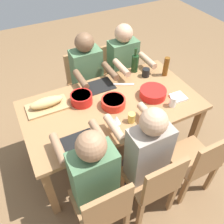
{
  "coord_description": "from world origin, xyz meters",
  "views": [
    {
      "loc": [
        0.78,
        1.55,
        2.29
      ],
      "look_at": [
        0.0,
        0.0,
        0.63
      ],
      "focal_mm": 37.89,
      "sensor_mm": 36.0,
      "label": 1
    }
  ],
  "objects_px": {
    "diner_far_center": "(145,151)",
    "serving_bowl_pasta": "(113,102)",
    "wine_bottle": "(135,63)",
    "chair_far_center": "(154,183)",
    "bread_loaf": "(46,102)",
    "napkin_stack": "(178,97)",
    "beer_bottle": "(166,67)",
    "cutting_board": "(48,107)",
    "dining_table": "(112,110)",
    "chair_near_left": "(117,72)",
    "chair_far_right": "(103,208)",
    "chair_near_center": "(84,82)",
    "serving_bowl_greens": "(81,98)",
    "cup_far_center": "(132,118)",
    "cup_far_left": "(173,102)",
    "chair_far_left": "(198,161)",
    "diner_near_left": "(124,65)",
    "diner_near_center": "(88,75)",
    "diner_far_right": "(92,174)",
    "wine_glass": "(116,120)",
    "cup_near_left": "(146,73)",
    "serving_bowl_salad": "(153,93)"
  },
  "relations": [
    {
      "from": "cup_far_left",
      "to": "dining_table",
      "type": "bearing_deg",
      "value": -29.32
    },
    {
      "from": "cutting_board",
      "to": "dining_table",
      "type": "bearing_deg",
      "value": 157.87
    },
    {
      "from": "chair_far_right",
      "to": "cutting_board",
      "type": "relative_size",
      "value": 2.12
    },
    {
      "from": "chair_near_left",
      "to": "serving_bowl_pasta",
      "type": "bearing_deg",
      "value": 59.66
    },
    {
      "from": "dining_table",
      "to": "diner_near_center",
      "type": "distance_m",
      "value": 0.61
    },
    {
      "from": "wine_bottle",
      "to": "cup_far_center",
      "type": "bearing_deg",
      "value": 57.43
    },
    {
      "from": "beer_bottle",
      "to": "wine_glass",
      "type": "relative_size",
      "value": 1.33
    },
    {
      "from": "diner_far_right",
      "to": "beer_bottle",
      "type": "relative_size",
      "value": 5.45
    },
    {
      "from": "diner_near_left",
      "to": "serving_bowl_pasta",
      "type": "xyz_separation_m",
      "value": [
        0.48,
        0.64,
        0.09
      ]
    },
    {
      "from": "serving_bowl_greens",
      "to": "cup_far_center",
      "type": "height_order",
      "value": "serving_bowl_greens"
    },
    {
      "from": "serving_bowl_pasta",
      "to": "beer_bottle",
      "type": "distance_m",
      "value": 0.79
    },
    {
      "from": "cup_far_center",
      "to": "chair_far_center",
      "type": "bearing_deg",
      "value": 84.38
    },
    {
      "from": "chair_far_right",
      "to": "chair_far_left",
      "type": "bearing_deg",
      "value": 180.0
    },
    {
      "from": "chair_far_left",
      "to": "chair_far_right",
      "type": "xyz_separation_m",
      "value": [
        0.96,
        0.0,
        0.0
      ]
    },
    {
      "from": "diner_far_right",
      "to": "cutting_board",
      "type": "relative_size",
      "value": 3.0
    },
    {
      "from": "chair_far_left",
      "to": "diner_far_center",
      "type": "bearing_deg",
      "value": -20.97
    },
    {
      "from": "dining_table",
      "to": "napkin_stack",
      "type": "relative_size",
      "value": 12.44
    },
    {
      "from": "dining_table",
      "to": "chair_far_left",
      "type": "xyz_separation_m",
      "value": [
        -0.48,
        0.8,
        -0.17
      ]
    },
    {
      "from": "serving_bowl_salad",
      "to": "serving_bowl_pasta",
      "type": "bearing_deg",
      "value": -6.72
    },
    {
      "from": "serving_bowl_salad",
      "to": "chair_near_center",
      "type": "bearing_deg",
      "value": -64.22
    },
    {
      "from": "diner_far_right",
      "to": "cup_far_left",
      "type": "distance_m",
      "value": 1.05
    },
    {
      "from": "chair_near_left",
      "to": "cup_far_left",
      "type": "height_order",
      "value": "chair_near_left"
    },
    {
      "from": "serving_bowl_greens",
      "to": "napkin_stack",
      "type": "relative_size",
      "value": 1.53
    },
    {
      "from": "cutting_board",
      "to": "cup_near_left",
      "type": "relative_size",
      "value": 4.23
    },
    {
      "from": "diner_near_left",
      "to": "beer_bottle",
      "type": "xyz_separation_m",
      "value": [
        -0.28,
        0.44,
        0.15
      ]
    },
    {
      "from": "chair_far_left",
      "to": "serving_bowl_greens",
      "type": "height_order",
      "value": "chair_far_left"
    },
    {
      "from": "chair_near_center",
      "to": "serving_bowl_salad",
      "type": "relative_size",
      "value": 3.16
    },
    {
      "from": "chair_far_right",
      "to": "wine_bottle",
      "type": "bearing_deg",
      "value": -129.11
    },
    {
      "from": "chair_near_center",
      "to": "beer_bottle",
      "type": "xyz_separation_m",
      "value": [
        -0.76,
        0.62,
        0.37
      ]
    },
    {
      "from": "diner_far_center",
      "to": "serving_bowl_pasta",
      "type": "xyz_separation_m",
      "value": [
        0.0,
        -0.58,
        0.09
      ]
    },
    {
      "from": "beer_bottle",
      "to": "napkin_stack",
      "type": "height_order",
      "value": "beer_bottle"
    },
    {
      "from": "chair_near_left",
      "to": "chair_far_right",
      "type": "height_order",
      "value": "same"
    },
    {
      "from": "diner_far_center",
      "to": "napkin_stack",
      "type": "distance_m",
      "value": 0.75
    },
    {
      "from": "chair_near_center",
      "to": "bread_loaf",
      "type": "bearing_deg",
      "value": 43.89
    },
    {
      "from": "diner_far_center",
      "to": "chair_near_center",
      "type": "xyz_separation_m",
      "value": [
        0.0,
        -1.41,
        -0.21
      ]
    },
    {
      "from": "chair_near_left",
      "to": "napkin_stack",
      "type": "relative_size",
      "value": 6.07
    },
    {
      "from": "wine_bottle",
      "to": "chair_far_center",
      "type": "bearing_deg",
      "value": 67.68
    },
    {
      "from": "dining_table",
      "to": "chair_near_center",
      "type": "distance_m",
      "value": 0.81
    },
    {
      "from": "chair_near_center",
      "to": "beer_bottle",
      "type": "relative_size",
      "value": 3.86
    },
    {
      "from": "serving_bowl_pasta",
      "to": "diner_near_center",
      "type": "bearing_deg",
      "value": -90.38
    },
    {
      "from": "cutting_board",
      "to": "bread_loaf",
      "type": "xyz_separation_m",
      "value": [
        0.0,
        0.0,
        0.06
      ]
    },
    {
      "from": "wine_bottle",
      "to": "diner_far_center",
      "type": "bearing_deg",
      "value": 64.11
    },
    {
      "from": "bread_loaf",
      "to": "napkin_stack",
      "type": "height_order",
      "value": "bread_loaf"
    },
    {
      "from": "chair_near_left",
      "to": "serving_bowl_salad",
      "type": "distance_m",
      "value": 0.93
    },
    {
      "from": "cutting_board",
      "to": "diner_far_right",
      "type": "bearing_deg",
      "value": 96.87
    },
    {
      "from": "dining_table",
      "to": "chair_far_right",
      "type": "height_order",
      "value": "chair_far_right"
    },
    {
      "from": "chair_near_left",
      "to": "diner_far_right",
      "type": "relative_size",
      "value": 0.71
    },
    {
      "from": "chair_near_left",
      "to": "serving_bowl_greens",
      "type": "relative_size",
      "value": 3.98
    },
    {
      "from": "chair_near_left",
      "to": "chair_far_left",
      "type": "relative_size",
      "value": 1.0
    },
    {
      "from": "chair_far_center",
      "to": "wine_bottle",
      "type": "bearing_deg",
      "value": -112.32
    }
  ]
}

